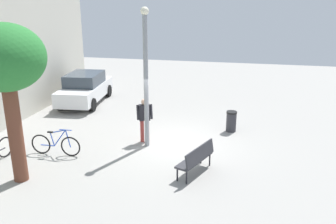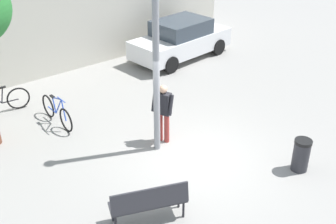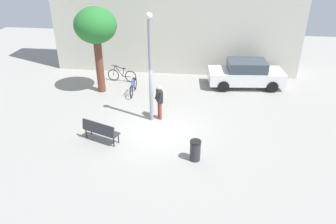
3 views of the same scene
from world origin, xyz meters
name	(u,v)px [view 3 (image 3 of 3)]	position (x,y,z in m)	size (l,w,h in m)	color
ground_plane	(156,130)	(0.00, 0.00, 0.00)	(36.00, 36.00, 0.00)	gray
lamppost	(150,65)	(-0.36, 0.94, 2.68)	(0.28, 0.28, 4.91)	gray
person_by_lamppost	(159,100)	(-0.01, 1.13, 0.97)	(0.45, 0.63, 1.67)	#9E3833
park_bench	(100,130)	(-2.16, -1.15, 0.55)	(1.66, 1.02, 0.92)	#2D2D33
plaza_tree	(96,28)	(-3.69, 3.89, 3.54)	(2.18, 2.18, 4.59)	brown
bicycle_black	(122,75)	(-2.93, 5.44, 0.38)	(1.80, 0.25, 0.97)	black
bicycle_blue	(133,87)	(-1.86, 3.77, 0.38)	(0.10, 1.81, 0.97)	black
parked_car_white	(246,74)	(4.33, 5.56, 0.77)	(4.35, 2.14, 1.55)	silver
trash_bin	(195,150)	(1.80, -1.98, 0.42)	(0.42, 0.42, 0.84)	#2D2D33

